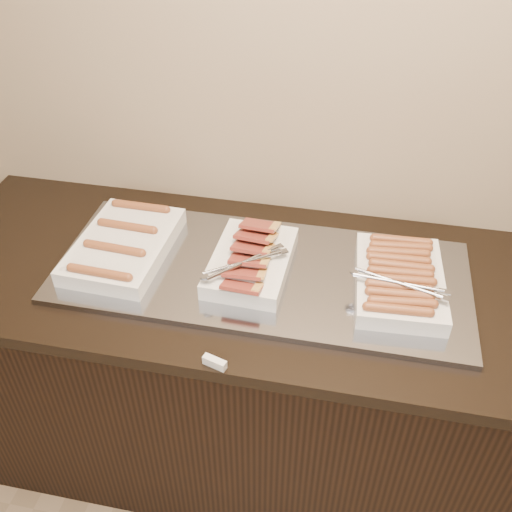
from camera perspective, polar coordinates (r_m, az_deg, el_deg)
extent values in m
cube|color=#9E896B|center=(1.74, 2.98, 18.76)|extent=(6.00, 0.05, 2.80)
cube|color=black|center=(2.03, 0.36, -11.97)|extent=(2.00, 0.70, 0.86)
cube|color=black|center=(1.70, 0.42, -2.41)|extent=(2.06, 0.76, 0.04)
cube|color=gray|center=(1.68, 0.55, -1.66)|extent=(1.20, 0.50, 0.02)
cube|color=silver|center=(1.77, -13.06, 1.03)|extent=(0.27, 0.40, 0.05)
cylinder|color=brown|center=(1.63, -15.40, -1.60)|extent=(0.17, 0.03, 0.03)
cylinder|color=brown|center=(1.71, -13.99, 0.76)|extent=(0.17, 0.04, 0.03)
cylinder|color=brown|center=(1.79, -12.75, 2.92)|extent=(0.17, 0.03, 0.03)
cylinder|color=brown|center=(1.87, -11.45, 4.88)|extent=(0.17, 0.03, 0.03)
cube|color=silver|center=(1.66, -0.49, -0.61)|extent=(0.23, 0.34, 0.05)
cube|color=brown|center=(1.55, -1.29, -2.92)|extent=(0.12, 0.10, 0.04)
cube|color=brown|center=(1.58, -1.25, -1.57)|extent=(0.11, 0.09, 0.04)
cube|color=brown|center=(1.62, -0.66, -0.34)|extent=(0.11, 0.09, 0.04)
cube|color=brown|center=(1.66, -0.41, 0.87)|extent=(0.12, 0.10, 0.04)
cube|color=brown|center=(1.70, -0.13, 2.02)|extent=(0.12, 0.10, 0.04)
cube|color=brown|center=(1.74, 0.36, 3.09)|extent=(0.11, 0.09, 0.04)
cube|color=silver|center=(1.65, 14.13, -2.46)|extent=(0.26, 0.37, 0.05)
cylinder|color=brown|center=(1.51, 14.04, -5.21)|extent=(0.16, 0.03, 0.03)
cylinder|color=brown|center=(1.54, 14.45, -4.49)|extent=(0.16, 0.04, 0.03)
cylinder|color=brown|center=(1.56, 14.17, -3.71)|extent=(0.16, 0.03, 0.03)
cylinder|color=brown|center=(1.58, 14.13, -2.99)|extent=(0.16, 0.03, 0.03)
cylinder|color=brown|center=(1.60, 14.48, -2.32)|extent=(0.16, 0.04, 0.03)
cylinder|color=brown|center=(1.63, 14.24, -1.61)|extent=(0.16, 0.04, 0.03)
cylinder|color=brown|center=(1.65, 14.35, -0.96)|extent=(0.16, 0.03, 0.03)
cylinder|color=brown|center=(1.67, 14.09, -0.28)|extent=(0.16, 0.03, 0.03)
cylinder|color=brown|center=(1.69, 14.06, 0.36)|extent=(0.16, 0.04, 0.03)
cylinder|color=brown|center=(1.72, 14.29, 0.94)|extent=(0.16, 0.04, 0.03)
cylinder|color=brown|center=(1.74, 14.31, 1.53)|extent=(0.16, 0.03, 0.03)
cube|color=silver|center=(1.44, -4.16, -10.57)|extent=(0.06, 0.04, 0.02)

